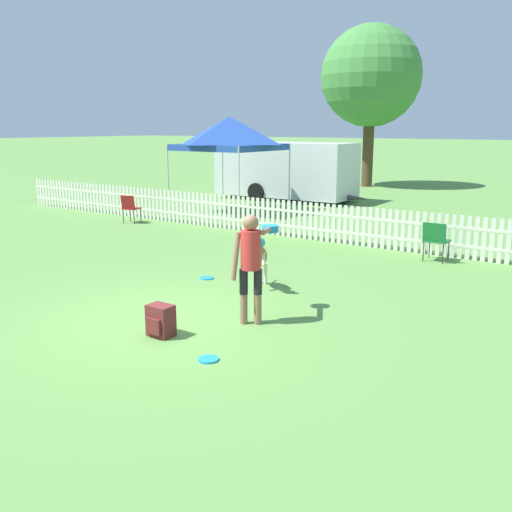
% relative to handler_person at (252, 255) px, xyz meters
% --- Properties ---
extents(ground_plane, '(240.00, 240.00, 0.00)m').
position_rel_handler_person_xyz_m(ground_plane, '(-1.08, -0.61, -0.99)').
color(ground_plane, '#5B8C42').
extents(handler_person, '(0.45, 1.07, 1.57)m').
position_rel_handler_person_xyz_m(handler_person, '(0.00, 0.00, 0.00)').
color(handler_person, '#8C664C').
rests_on(handler_person, ground_plane).
extents(leaping_dog, '(0.67, 0.98, 1.00)m').
position_rel_handler_person_xyz_m(leaping_dog, '(-0.91, 1.49, -0.39)').
color(leaping_dog, olive).
rests_on(leaping_dog, ground_plane).
extents(frisbee_near_handler, '(0.25, 0.25, 0.02)m').
position_rel_handler_person_xyz_m(frisbee_near_handler, '(0.35, -1.42, -0.98)').
color(frisbee_near_handler, '#1E8CD8').
rests_on(frisbee_near_handler, ground_plane).
extents(frisbee_near_dog, '(0.25, 0.25, 0.02)m').
position_rel_handler_person_xyz_m(frisbee_near_dog, '(-2.08, 1.48, -0.98)').
color(frisbee_near_dog, '#1E8CD8').
rests_on(frisbee_near_dog, ground_plane).
extents(backpack_on_grass, '(0.34, 0.29, 0.43)m').
position_rel_handler_person_xyz_m(backpack_on_grass, '(-0.70, -1.15, -0.78)').
color(backpack_on_grass, maroon).
rests_on(backpack_on_grass, ground_plane).
extents(picket_fence, '(24.84, 0.04, 0.93)m').
position_rel_handler_person_xyz_m(picket_fence, '(-1.08, 5.83, -0.52)').
color(picket_fence, silver).
rests_on(picket_fence, ground_plane).
extents(folding_chair_blue_left, '(0.48, 0.50, 0.83)m').
position_rel_handler_person_xyz_m(folding_chair_blue_left, '(0.94, 5.24, -0.49)').
color(folding_chair_blue_left, '#333338').
rests_on(folding_chair_blue_left, ground_plane).
extents(folding_chair_center, '(0.52, 0.54, 0.82)m').
position_rel_handler_person_xyz_m(folding_chair_center, '(-7.84, 4.99, -0.50)').
color(folding_chair_center, '#333338').
rests_on(folding_chair_center, ground_plane).
extents(canopy_tent_main, '(2.86, 2.86, 3.06)m').
position_rel_handler_person_xyz_m(canopy_tent_main, '(-6.87, 8.48, 1.53)').
color(canopy_tent_main, silver).
rests_on(canopy_tent_main, ground_plane).
extents(equipment_trailer, '(6.08, 2.22, 2.15)m').
position_rel_handler_person_xyz_m(equipment_trailer, '(-7.06, 12.19, 0.16)').
color(equipment_trailer, silver).
rests_on(equipment_trailer, ground_plane).
extents(tree_left_grove, '(4.50, 4.50, 7.20)m').
position_rel_handler_person_xyz_m(tree_left_grove, '(-6.54, 18.56, 3.93)').
color(tree_left_grove, '#4C3823').
rests_on(tree_left_grove, ground_plane).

